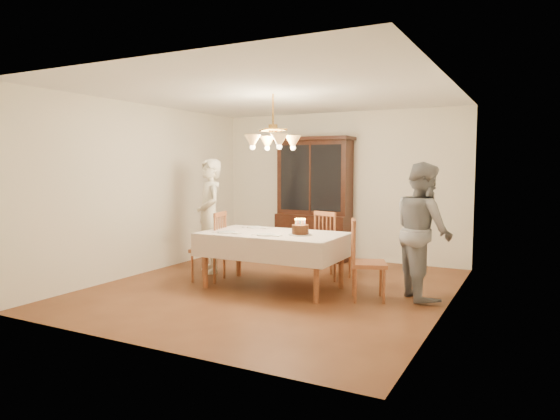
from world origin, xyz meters
The scene contains 14 objects.
ground centered at (0.00, 0.00, 0.00)m, with size 5.00×5.00×0.00m, color #5C301A.
room_shell centered at (0.00, 0.00, 1.58)m, with size 5.00×5.00×5.00m.
dining_table centered at (0.00, 0.00, 0.68)m, with size 1.90×1.10×0.76m.
china_hutch centered at (-0.39, 2.25, 1.04)m, with size 1.38×0.54×2.16m.
chair_far_side centered at (0.49, 0.94, 0.44)m, with size 0.55×0.54×1.00m.
chair_left_end centered at (-1.04, -0.02, 0.45)m, with size 0.50×0.51×1.00m.
chair_right_end centered at (1.32, 0.02, 0.44)m, with size 0.56×0.57×1.00m.
elderly_woman centered at (-1.36, 0.45, 0.88)m, with size 0.64×0.42×1.77m, color #F4E9CE.
adult_in_grey centered at (1.89, 0.43, 0.85)m, with size 0.83×0.65×1.71m, color slate.
birthday_cake centered at (0.42, -0.04, 0.82)m, with size 0.30×0.30×0.22m.
place_setting_near_left centered at (-0.54, -0.30, 0.77)m, with size 0.39×0.24×0.02m.
place_setting_near_right centered at (0.05, -0.27, 0.77)m, with size 0.38×0.24×0.02m.
place_setting_far_left centered at (-0.48, 0.35, 0.77)m, with size 0.39×0.24×0.02m.
chandelier centered at (0.00, 0.00, 1.98)m, with size 0.62×0.62×0.73m.
Camera 1 is at (3.17, -5.86, 1.65)m, focal length 32.00 mm.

